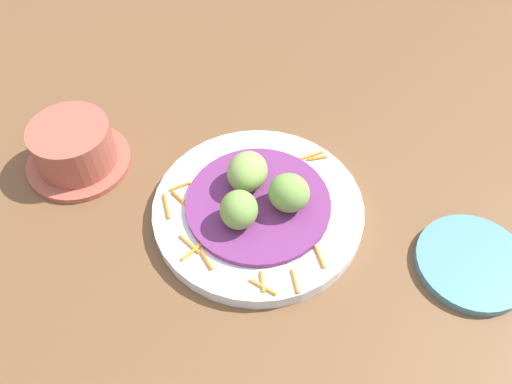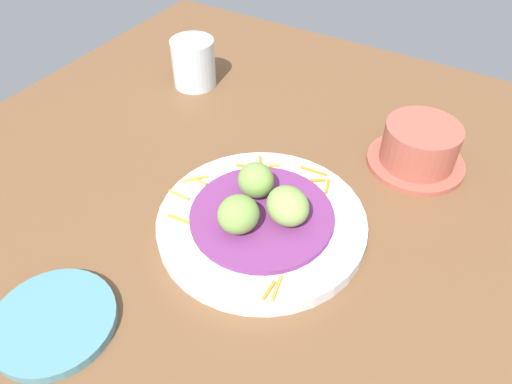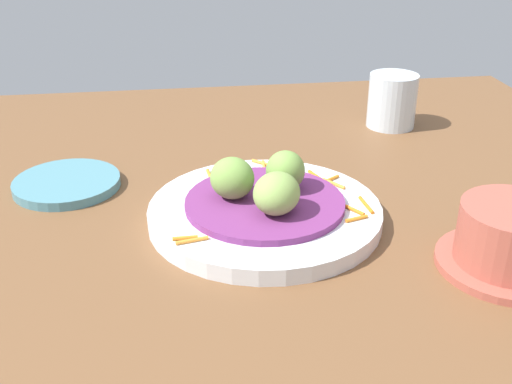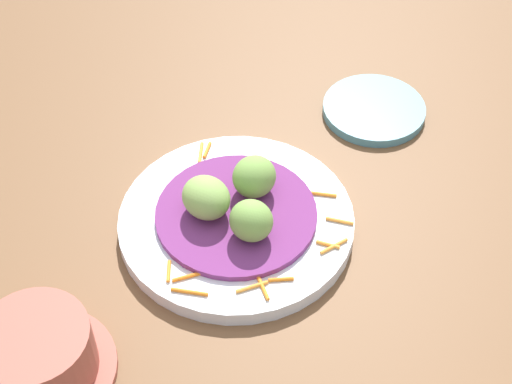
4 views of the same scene
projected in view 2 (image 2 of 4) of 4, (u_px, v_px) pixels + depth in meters
table_surface at (275, 254)px, 59.71cm from camera, size 110.00×110.00×2.00cm
main_plate at (262, 223)px, 60.84cm from camera, size 25.80×25.80×1.82cm
cabbage_bed at (262, 216)px, 59.95cm from camera, size 17.63×17.63×0.76cm
carrot_garnish at (252, 195)px, 62.95cm from camera, size 19.80×21.62×0.40cm
guac_scoop_left at (256, 180)px, 60.74cm from camera, size 5.71×5.54×4.52cm
guac_scoop_center at (238, 214)px, 56.36cm from camera, size 6.53×6.61×4.65cm
guac_scoop_right at (291, 207)px, 57.33cm from camera, size 7.20×6.95×4.44cm
side_plate_small at (54, 322)px, 51.04cm from camera, size 12.98×12.98×1.16cm
terracotta_bowl at (419, 147)px, 68.49cm from camera, size 13.70×13.70×6.52cm
water_glass at (194, 63)px, 83.88cm from camera, size 7.36×7.36×8.12cm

